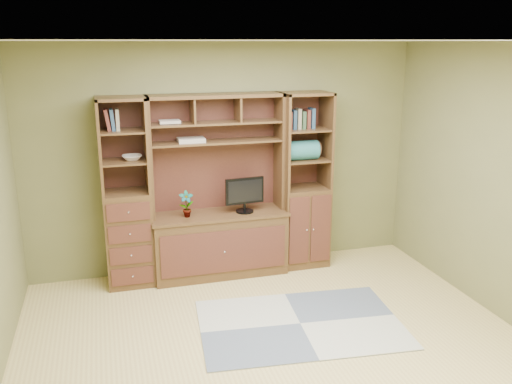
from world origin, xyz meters
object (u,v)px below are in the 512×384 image
object	(u,v)px
right_tower	(304,181)
monitor	(245,189)
left_tower	(126,194)
center_hutch	(219,188)

from	to	relation	value
right_tower	monitor	distance (m)	0.74
left_tower	monitor	size ratio (longest dim) A/B	3.73
left_tower	monitor	xyz separation A→B (m)	(1.29, -0.07, -0.02)
right_tower	monitor	bearing A→B (deg)	-174.18
right_tower	center_hutch	bearing A→B (deg)	-177.77
center_hutch	left_tower	world-z (taller)	same
left_tower	right_tower	world-z (taller)	same
left_tower	center_hutch	bearing A→B (deg)	-2.29
center_hutch	left_tower	size ratio (longest dim) A/B	1.00
monitor	left_tower	bearing A→B (deg)	171.19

